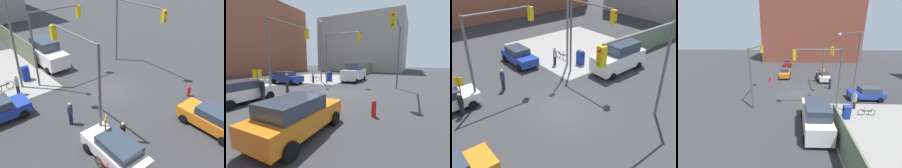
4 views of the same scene
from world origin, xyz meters
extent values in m
plane|color=#333335|center=(0.00, 0.00, 0.00)|extent=(120.00, 120.00, 0.00)
cube|color=gray|center=(9.00, 9.00, 0.01)|extent=(12.00, 12.00, 0.01)
cube|color=#607056|center=(16.35, 3.20, 1.20)|extent=(16.69, 0.12, 2.40)
cylinder|color=#59595B|center=(-4.50, 4.50, 3.25)|extent=(0.18, 0.18, 6.50)
cylinder|color=#59595B|center=(-1.98, 4.50, 6.38)|extent=(5.04, 0.12, 0.12)
cube|color=yellow|center=(0.54, 4.50, 5.85)|extent=(0.32, 0.36, 1.00)
sphere|color=red|center=(0.72, 4.50, 6.17)|extent=(0.18, 0.18, 0.18)
sphere|color=orange|center=(0.72, 4.50, 5.85)|extent=(0.18, 0.18, 0.18)
sphere|color=green|center=(0.72, 4.50, 5.53)|extent=(0.18, 0.18, 0.18)
cylinder|color=#59595B|center=(4.50, -4.50, 3.25)|extent=(0.18, 0.18, 6.50)
cylinder|color=#59595B|center=(1.53, -4.50, 6.38)|extent=(5.93, 0.12, 0.12)
cube|color=yellow|center=(-1.43, -4.50, 5.85)|extent=(0.32, 0.36, 1.00)
sphere|color=red|center=(-1.61, -4.50, 6.17)|extent=(0.18, 0.18, 0.18)
sphere|color=orange|center=(-1.61, -4.50, 5.85)|extent=(0.18, 0.18, 0.18)
sphere|color=green|center=(-1.61, -4.50, 5.53)|extent=(0.18, 0.18, 0.18)
cylinder|color=#59595B|center=(4.50, 4.50, 3.25)|extent=(0.18, 0.18, 6.50)
cylinder|color=#59595B|center=(4.50, 2.23, 6.38)|extent=(0.12, 4.55, 0.12)
cube|color=yellow|center=(4.50, -0.05, 5.85)|extent=(0.36, 0.32, 1.00)
sphere|color=red|center=(4.50, -0.23, 6.17)|extent=(0.18, 0.18, 0.18)
sphere|color=orange|center=(4.50, -0.23, 5.85)|extent=(0.18, 0.18, 0.18)
sphere|color=green|center=(4.50, -0.23, 5.53)|extent=(0.18, 0.18, 0.18)
cylinder|color=slate|center=(5.20, 5.80, 4.00)|extent=(0.20, 0.20, 8.00)
cylinder|color=#4C4C4C|center=(-5.40, 4.81, 1.20)|extent=(0.08, 0.08, 2.40)
cube|color=yellow|center=(-5.40, 4.81, 2.05)|extent=(0.48, 0.48, 0.64)
cube|color=navy|center=(6.20, 5.00, 0.57)|extent=(0.56, 0.64, 1.15)
cylinder|color=navy|center=(6.20, 5.00, 1.15)|extent=(0.56, 0.64, 0.56)
cube|color=#1E389E|center=(1.63, 8.83, 0.70)|extent=(1.80, 4.21, 0.75)
cube|color=#2D3847|center=(1.63, 9.17, 1.35)|extent=(1.58, 2.36, 0.55)
cylinder|color=black|center=(2.53, 7.40, 0.32)|extent=(0.22, 0.64, 0.64)
cylinder|color=black|center=(0.73, 7.40, 0.32)|extent=(0.22, 0.64, 0.64)
cylinder|color=black|center=(2.53, 10.26, 0.32)|extent=(0.22, 0.64, 0.64)
cylinder|color=black|center=(0.73, 10.26, 0.32)|extent=(0.22, 0.64, 0.64)
cylinder|color=black|center=(-6.88, -0.97, 0.32)|extent=(0.64, 0.22, 0.64)
cylinder|color=black|center=(-4.96, 5.88, 0.32)|extent=(0.64, 0.22, 0.64)
cylinder|color=black|center=(-4.96, 4.08, 0.32)|extent=(0.64, 0.22, 0.64)
cube|color=white|center=(7.96, 1.80, 1.02)|extent=(5.40, 2.10, 1.40)
cube|color=#2D3847|center=(8.40, 1.80, 2.17)|extent=(3.02, 1.85, 0.90)
cylinder|color=black|center=(6.13, 0.75, 0.32)|extent=(0.64, 0.22, 0.64)
cylinder|color=black|center=(6.13, 2.85, 0.32)|extent=(0.64, 0.22, 0.64)
cylinder|color=black|center=(9.80, 0.75, 0.32)|extent=(0.64, 0.22, 0.64)
cylinder|color=black|center=(9.80, 2.85, 0.32)|extent=(0.64, 0.22, 0.64)
cylinder|color=#B2B2B7|center=(4.20, 6.50, 1.21)|extent=(0.36, 0.36, 0.68)
sphere|color=tan|center=(4.20, 6.50, 1.67)|extent=(0.23, 0.23, 0.23)
cylinder|color=#1E1E2D|center=(4.20, 6.50, 0.43)|extent=(0.28, 0.28, 0.86)
cylinder|color=navy|center=(-2.00, 5.20, 1.21)|extent=(0.36, 0.36, 0.69)
sphere|color=tan|center=(-2.00, 5.20, 1.67)|extent=(0.24, 0.24, 0.24)
cylinder|color=#1E1E2D|center=(-2.00, 5.20, 0.43)|extent=(0.28, 0.28, 0.87)
cylinder|color=black|center=(-5.80, 3.80, 1.17)|extent=(0.36, 0.36, 0.67)
sphere|color=tan|center=(-5.80, 3.80, 1.62)|extent=(0.23, 0.23, 0.23)
cylinder|color=#1E1E2D|center=(-5.80, 3.80, 0.42)|extent=(0.28, 0.28, 0.84)
torus|color=black|center=(5.60, 7.72, 0.33)|extent=(0.05, 0.71, 0.71)
torus|color=black|center=(5.60, 6.68, 0.33)|extent=(0.05, 0.71, 0.71)
cube|color=black|center=(5.60, 7.20, 0.51)|extent=(0.04, 1.04, 0.08)
cylinder|color=black|center=(5.60, 6.92, 0.75)|extent=(0.04, 0.04, 0.40)
camera|label=1|loc=(-14.47, 11.83, 11.04)|focal=40.00mm
camera|label=2|loc=(-12.96, -5.96, 3.08)|focal=24.00mm
camera|label=3|loc=(-9.29, -11.48, 10.13)|focal=40.00mm
camera|label=4|loc=(19.12, -0.01, 7.77)|focal=24.00mm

